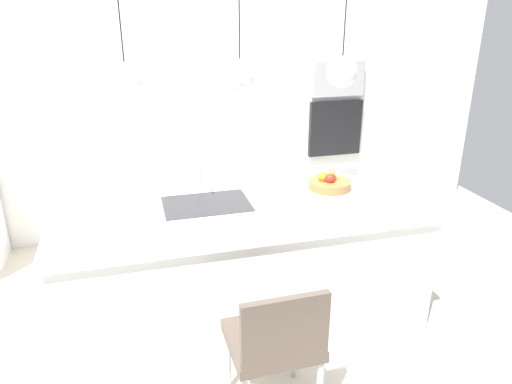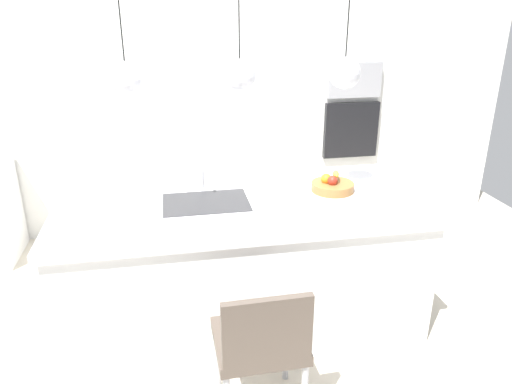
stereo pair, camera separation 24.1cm
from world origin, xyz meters
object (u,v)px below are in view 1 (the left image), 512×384
at_px(microwave, 338,79).
at_px(chair_near, 276,341).
at_px(fruit_bowl, 329,183).
at_px(oven, 335,128).

height_order(microwave, chair_near, microwave).
distance_m(fruit_bowl, chair_near, 1.28).
xyz_separation_m(fruit_bowl, chair_near, (-0.69, -0.97, -0.46)).
xyz_separation_m(microwave, oven, (0.00, 0.00, -0.50)).
distance_m(fruit_bowl, microwave, 1.76).
relative_size(fruit_bowl, chair_near, 0.35).
height_order(fruit_bowl, microwave, microwave).
relative_size(microwave, oven, 0.96).
bearing_deg(chair_near, fruit_bowl, 54.42).
relative_size(microwave, chair_near, 0.63).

